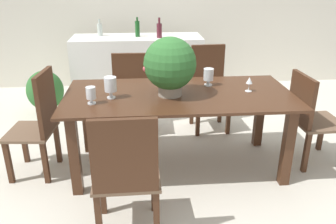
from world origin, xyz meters
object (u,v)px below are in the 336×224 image
object	(u,v)px
chair_head_end	(40,120)
wine_glass	(249,81)
flower_centerpiece	(170,65)
wine_bottle_amber	(159,30)
chair_foot_end	(309,115)
kitchen_counter	(138,69)
dining_table	(179,106)
chair_near_left	(126,172)
crystal_vase_right	(110,85)
wine_bottle_dark	(100,29)
crystal_vase_left	(208,75)
potted_plant_floor	(45,92)
wine_bottle_clear	(137,29)
chair_far_right	(209,84)
chair_far_left	(131,89)
crystal_vase_center_near	(91,94)

from	to	relation	value
chair_head_end	wine_glass	world-z (taller)	chair_head_end
flower_centerpiece	wine_bottle_amber	xyz separation A→B (m)	(0.01, 1.89, 0.00)
chair_foot_end	kitchen_counter	world-z (taller)	kitchen_counter
dining_table	chair_near_left	distance (m)	1.06
crystal_vase_right	wine_glass	distance (m)	1.27
wine_bottle_dark	crystal_vase_left	bearing A→B (deg)	-56.71
chair_foot_end	potted_plant_floor	xyz separation A→B (m)	(-2.90, 1.48, -0.19)
crystal_vase_left	flower_centerpiece	bearing A→B (deg)	-147.84
dining_table	wine_bottle_clear	distance (m)	2.04
chair_near_left	kitchen_counter	xyz separation A→B (m)	(0.08, 2.90, -0.07)
chair_near_left	flower_centerpiece	xyz separation A→B (m)	(0.38, 0.90, 0.51)
crystal_vase_right	wine_bottle_dark	world-z (taller)	wine_bottle_dark
potted_plant_floor	chair_foot_end	bearing A→B (deg)	-26.96
chair_far_right	kitchen_counter	bearing A→B (deg)	126.21
chair_foot_end	chair_far_right	bearing A→B (deg)	38.43
wine_bottle_clear	flower_centerpiece	bearing A→B (deg)	-81.83
flower_centerpiece	wine_bottle_clear	size ratio (longest dim) A/B	1.95
wine_glass	kitchen_counter	world-z (taller)	kitchen_counter
chair_far_left	crystal_vase_right	bearing A→B (deg)	-96.50
wine_bottle_dark	wine_bottle_amber	size ratio (longest dim) A/B	0.86
chair_far_right	chair_near_left	distance (m)	2.10
wine_bottle_amber	flower_centerpiece	bearing A→B (deg)	-90.43
chair_near_left	chair_far_right	bearing A→B (deg)	-117.12
chair_far_left	flower_centerpiece	bearing A→B (deg)	-67.05
flower_centerpiece	crystal_vase_left	bearing A→B (deg)	32.16
chair_far_left	chair_far_right	bearing A→B (deg)	2.13
chair_near_left	wine_bottle_dark	xyz separation A→B (m)	(-0.44, 3.01, 0.50)
chair_near_left	wine_bottle_dark	size ratio (longest dim) A/B	4.14
wine_glass	wine_bottle_clear	bearing A→B (deg)	117.79
chair_far_right	crystal_vase_center_near	world-z (taller)	chair_far_right
wine_glass	potted_plant_floor	distance (m)	2.76
chair_near_left	flower_centerpiece	distance (m)	1.10
crystal_vase_left	potted_plant_floor	bearing A→B (deg)	146.83
chair_far_right	chair_far_left	bearing A→B (deg)	176.64
wine_glass	wine_bottle_dark	bearing A→B (deg)	127.16
crystal_vase_right	wine_bottle_amber	bearing A→B (deg)	74.41
dining_table	crystal_vase_center_near	bearing A→B (deg)	-165.13
chair_foot_end	wine_bottle_clear	bearing A→B (deg)	37.80
chair_far_right	wine_bottle_clear	xyz separation A→B (m)	(-0.84, 1.02, 0.51)
potted_plant_floor	chair_near_left	bearing A→B (deg)	-64.49
chair_head_end	wine_bottle_clear	world-z (taller)	wine_bottle_clear
kitchen_counter	wine_bottle_amber	world-z (taller)	wine_bottle_amber
chair_far_left	crystal_vase_right	xyz separation A→B (m)	(-0.15, -1.01, 0.38)
chair_far_right	crystal_vase_right	bearing A→B (deg)	-140.39
chair_near_left	wine_bottle_clear	world-z (taller)	wine_bottle_clear
chair_head_end	chair_far_left	size ratio (longest dim) A/B	1.09
chair_foot_end	chair_head_end	bearing A→B (deg)	87.72
flower_centerpiece	wine_bottle_dark	bearing A→B (deg)	111.30
crystal_vase_right	kitchen_counter	distance (m)	2.09
chair_far_left	potted_plant_floor	world-z (taller)	chair_far_left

